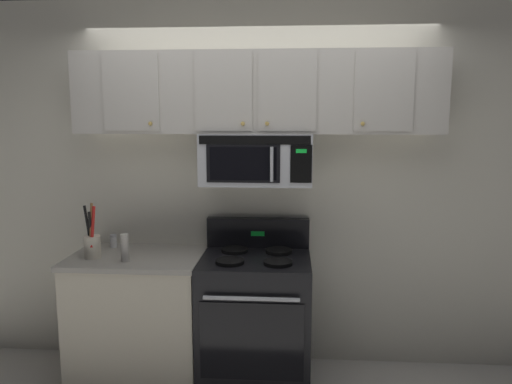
{
  "coord_description": "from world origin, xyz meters",
  "views": [
    {
      "loc": [
        0.23,
        -2.82,
        1.87
      ],
      "look_at": [
        0.0,
        0.49,
        1.35
      ],
      "focal_mm": 34.05,
      "sensor_mm": 36.0,
      "label": 1
    }
  ],
  "objects": [
    {
      "name": "counter_segment",
      "position": [
        -0.84,
        0.43,
        0.45
      ],
      "size": [
        0.93,
        0.65,
        0.9
      ],
      "color": "beige",
      "rests_on": "ground_plane"
    },
    {
      "name": "over_range_microwave",
      "position": [
        -0.0,
        0.54,
        1.58
      ],
      "size": [
        0.76,
        0.43,
        0.35
      ],
      "color": "#B7BABF"
    },
    {
      "name": "back_wall",
      "position": [
        0.0,
        0.79,
        1.35
      ],
      "size": [
        5.2,
        0.1,
        2.7
      ],
      "primitive_type": "cube",
      "color": "silver",
      "rests_on": "ground_plane"
    },
    {
      "name": "salt_shaker",
      "position": [
        -1.08,
        0.62,
        0.95
      ],
      "size": [
        0.05,
        0.05,
        0.1
      ],
      "color": "white",
      "rests_on": "counter_segment"
    },
    {
      "name": "pepper_mill",
      "position": [
        -0.87,
        0.28,
        0.99
      ],
      "size": [
        0.05,
        0.05,
        0.19
      ],
      "primitive_type": "cylinder",
      "color": "#B7B2A8",
      "rests_on": "counter_segment"
    },
    {
      "name": "utensil_crock_cream",
      "position": [
        -1.12,
        0.34,
        1.0
      ],
      "size": [
        0.11,
        0.11,
        0.38
      ],
      "color": "beige",
      "rests_on": "counter_segment"
    },
    {
      "name": "stove_range",
      "position": [
        0.0,
        0.42,
        0.47
      ],
      "size": [
        0.76,
        0.69,
        1.12
      ],
      "color": "black",
      "rests_on": "ground_plane"
    },
    {
      "name": "upper_cabinets",
      "position": [
        -0.0,
        0.57,
        2.02
      ],
      "size": [
        2.5,
        0.36,
        0.55
      ],
      "color": "#BCB7AD"
    }
  ]
}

